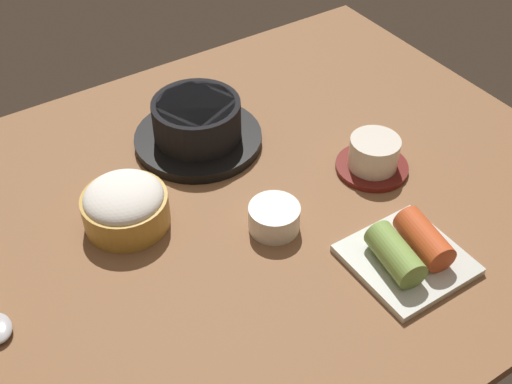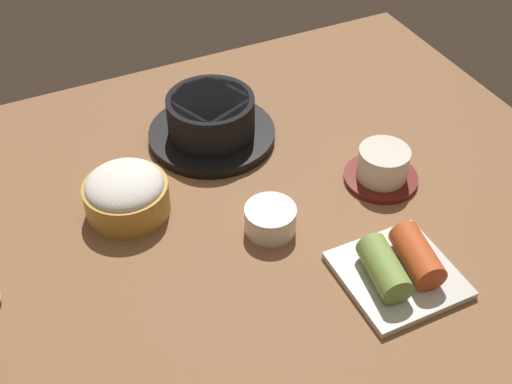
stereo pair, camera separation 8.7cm
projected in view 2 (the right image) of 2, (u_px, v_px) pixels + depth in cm
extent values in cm
cube|color=brown|center=(237.00, 208.00, 90.29)|extent=(100.00, 76.00, 2.00)
cylinder|color=black|center=(212.00, 134.00, 99.76)|extent=(19.40, 19.40, 1.55)
cylinder|color=black|center=(211.00, 115.00, 97.26)|extent=(13.20, 13.20, 5.84)
cylinder|color=#D15619|center=(210.00, 100.00, 95.48)|extent=(11.62, 11.62, 0.60)
cylinder|color=#B78C38|center=(127.00, 198.00, 87.08)|extent=(11.40, 11.40, 4.55)
ellipsoid|color=white|center=(125.00, 185.00, 85.54)|extent=(10.49, 10.49, 3.99)
cylinder|color=maroon|center=(381.00, 178.00, 92.95)|extent=(10.59, 10.59, 0.80)
cylinder|color=silver|center=(383.00, 163.00, 91.13)|extent=(7.21, 7.21, 4.55)
cylinder|color=#C6D18C|center=(385.00, 152.00, 89.79)|extent=(6.12, 6.12, 0.40)
cylinder|color=white|center=(270.00, 219.00, 84.76)|extent=(6.82, 6.82, 3.63)
cylinder|color=brown|center=(270.00, 211.00, 83.73)|extent=(5.59, 5.59, 0.50)
cube|color=silver|center=(398.00, 275.00, 79.53)|extent=(13.59, 13.59, 1.00)
cylinder|color=#7A9E47|center=(384.00, 268.00, 77.12)|extent=(5.16, 8.67, 3.92)
cylinder|color=#C64C23|center=(417.00, 255.00, 78.61)|extent=(5.27, 8.71, 3.92)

